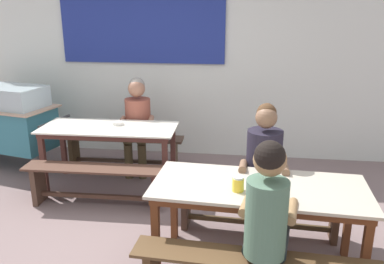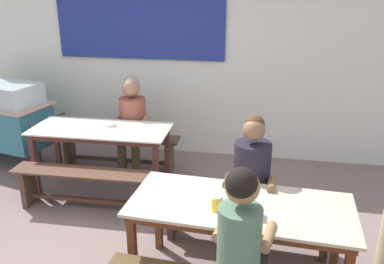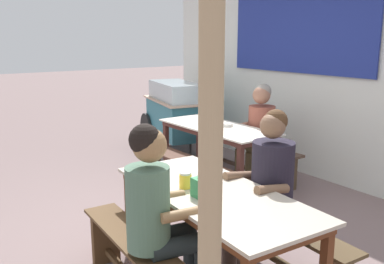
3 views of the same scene
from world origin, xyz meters
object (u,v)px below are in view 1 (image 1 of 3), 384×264
dining_table_far (109,133)px  person_right_near_table (264,165)px  bench_far_back (123,147)px  soup_bowl (118,123)px  condiment_jar (238,184)px  food_cart (4,119)px  person_near_front (267,215)px  dining_table_near (259,194)px  bench_near_back (258,204)px  person_center_facing (137,118)px  tissue_box (267,185)px  bench_far_front (96,180)px

dining_table_far → person_right_near_table: person_right_near_table is taller
bench_far_back → person_right_near_table: 2.43m
soup_bowl → condiment_jar: bearing=-47.9°
food_cart → condiment_jar: bearing=-32.0°
person_near_front → dining_table_near: bearing=94.9°
bench_near_back → bench_far_back: bearing=141.2°
bench_near_back → soup_bowl: size_ratio=12.51×
food_cart → person_center_facing: bearing=1.0°
person_center_facing → condiment_jar: person_center_facing is taller
tissue_box → soup_bowl: bearing=135.7°
person_center_facing → condiment_jar: size_ratio=10.69×
dining_table_near → bench_near_back: size_ratio=1.05×
dining_table_near → soup_bowl: (-1.69, 1.55, 0.09)m
dining_table_far → food_cart: size_ratio=0.89×
bench_far_back → person_right_near_table: bearing=-39.6°
tissue_box → food_cart: bearing=149.5°
person_near_front → person_right_near_table: bearing=89.1°
person_near_front → bench_far_front: bearing=142.4°
person_right_near_table → soup_bowl: bearing=148.6°
person_center_facing → tissue_box: bearing=-52.7°
dining_table_near → person_right_near_table: bearing=83.3°
bench_near_back → soup_bowl: 2.05m
person_near_front → food_cart: bearing=145.4°
dining_table_far → bench_far_back: bearing=91.3°
dining_table_far → bench_near_back: (1.80, -0.90, -0.38)m
food_cart → tissue_box: size_ratio=11.54×
person_right_near_table → dining_table_far: bearing=152.1°
bench_far_back → dining_table_far: bearing=-88.7°
bench_far_back → tissue_box: (1.83, -2.15, 0.52)m
bench_near_back → condiment_jar: 0.88m
bench_far_front → tissue_box: size_ratio=10.12×
bench_far_back → soup_bowl: (0.09, -0.46, 0.47)m
bench_far_front → condiment_jar: 1.96m
person_right_near_table → person_center_facing: (-1.61, 1.47, -0.00)m
dining_table_near → tissue_box: size_ratio=11.10×
dining_table_near → soup_bowl: size_ratio=13.13×
person_near_front → person_center_facing: bearing=123.1°
dining_table_far → dining_table_near: same height
condiment_jar → soup_bowl: (-1.52, 1.68, -0.04)m
bench_near_back → condiment_jar: size_ratio=14.11×
dining_table_near → person_center_facing: size_ratio=1.38×
food_cart → bench_near_back: bearing=-21.5°
bench_far_front → person_center_facing: person_center_facing is taller
dining_table_far → soup_bowl: 0.16m
condiment_jar → soup_bowl: condiment_jar is taller
dining_table_far → person_center_facing: size_ratio=1.29×
food_cart → condiment_jar: food_cart is taller
condiment_jar → person_near_front: bearing=-59.4°
bench_near_back → person_right_near_table: person_right_near_table is taller
dining_table_far → condiment_jar: condiment_jar is taller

